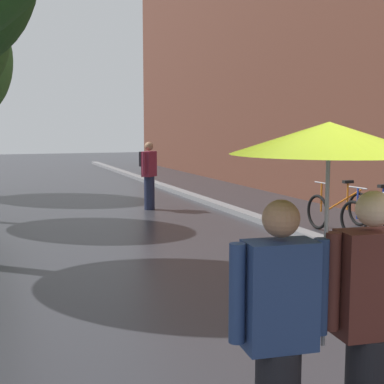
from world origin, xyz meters
name	(u,v)px	position (x,y,z in m)	size (l,w,h in m)	color
kerb_strip	(230,209)	(3.20, 10.00, 0.06)	(0.30, 36.00, 0.12)	slate
parked_bicycle_3	(374,216)	(4.54, 6.35, 0.38)	(1.15, 0.82, 0.96)	black
parked_bicycle_4	(339,209)	(4.41, 7.29, 0.38)	(1.10, 0.73, 0.96)	black
couple_under_umbrella	(327,247)	(-0.49, 0.47, 1.39)	(1.16, 1.11, 2.09)	black
pedestrian_walking_midground	(149,174)	(1.45, 10.99, 0.89)	(0.46, 0.46, 1.67)	#1E233D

